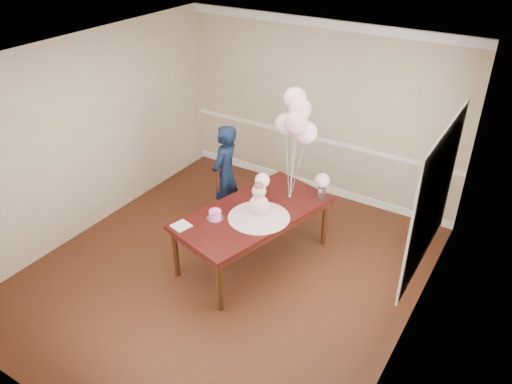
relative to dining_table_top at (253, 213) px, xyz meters
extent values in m
cube|color=black|center=(-0.17, -0.39, -0.73)|extent=(4.50, 5.00, 0.00)
cube|color=white|center=(-0.17, -0.39, 1.97)|extent=(4.50, 5.00, 0.02)
cube|color=tan|center=(-0.17, 2.11, 0.62)|extent=(4.50, 0.02, 2.70)
cube|color=tan|center=(-0.17, -2.89, 0.62)|extent=(4.50, 0.02, 2.70)
cube|color=tan|center=(-2.42, -0.39, 0.62)|extent=(0.02, 5.00, 2.70)
cube|color=tan|center=(2.08, -0.39, 0.62)|extent=(0.02, 5.00, 2.70)
cube|color=white|center=(-0.17, 2.10, 0.17)|extent=(4.50, 0.02, 0.07)
cube|color=silver|center=(-0.17, 2.10, 1.90)|extent=(4.50, 0.02, 0.12)
cube|color=white|center=(-0.17, 2.10, -0.67)|extent=(4.50, 0.02, 0.12)
cube|color=white|center=(2.06, 0.11, 0.82)|extent=(0.02, 1.66, 1.56)
cube|color=silver|center=(2.04, 0.11, 0.82)|extent=(0.01, 1.50, 1.40)
cube|color=black|center=(0.00, 0.00, 0.00)|extent=(1.47, 2.20, 0.05)
cube|color=black|center=(0.00, 0.00, -0.08)|extent=(1.35, 2.07, 0.10)
cylinder|color=black|center=(-0.64, -0.79, -0.38)|extent=(0.09, 0.09, 0.70)
cylinder|color=black|center=(0.18, -1.00, -0.38)|extent=(0.09, 0.09, 0.70)
cylinder|color=black|center=(-0.18, 1.00, -0.38)|extent=(0.09, 0.09, 0.70)
cylinder|color=black|center=(0.64, 0.79, -0.38)|extent=(0.09, 0.09, 0.70)
cone|color=#D79EBA|center=(0.13, -0.09, 0.08)|extent=(0.93, 0.93, 0.10)
sphere|color=#FFA1CB|center=(0.13, -0.09, 0.21)|extent=(0.24, 0.24, 0.24)
sphere|color=beige|center=(0.13, -0.09, 0.40)|extent=(0.17, 0.17, 0.17)
sphere|color=brown|center=(0.13, -0.09, 0.46)|extent=(0.12, 0.12, 0.12)
cylinder|color=silver|center=(-0.31, -0.39, 0.03)|extent=(0.27, 0.27, 0.01)
cylinder|color=#FF50A8|center=(-0.31, -0.39, 0.08)|extent=(0.18, 0.18, 0.10)
sphere|color=white|center=(-0.31, -0.39, 0.15)|extent=(0.03, 0.03, 0.03)
sphere|color=white|center=(-0.27, -0.38, 0.15)|extent=(0.03, 0.03, 0.03)
cylinder|color=white|center=(-0.07, 0.33, 0.11)|extent=(0.12, 0.12, 0.16)
sphere|color=white|center=(-0.07, 0.33, 0.29)|extent=(0.19, 0.19, 0.19)
cylinder|color=white|center=(0.58, 0.73, 0.11)|extent=(0.12, 0.12, 0.16)
sphere|color=beige|center=(0.58, 0.73, 0.29)|extent=(0.19, 0.19, 0.19)
cube|color=silver|center=(-0.55, -0.74, 0.03)|extent=(0.24, 0.24, 0.01)
cylinder|color=#BBBBC0|center=(0.23, 0.51, 0.04)|extent=(0.05, 0.05, 0.02)
sphere|color=#DF9DAA|center=(0.14, 0.54, 1.03)|extent=(0.28, 0.28, 0.28)
sphere|color=#DD9CB4|center=(0.32, 0.44, 1.13)|extent=(0.28, 0.28, 0.28)
sphere|color=#F0AAC1|center=(0.28, 0.60, 1.23)|extent=(0.28, 0.28, 0.28)
sphere|color=#F8B0C0|center=(0.19, 0.65, 1.33)|extent=(0.28, 0.28, 0.28)
sphere|color=#FFB4D7|center=(0.40, 0.55, 0.98)|extent=(0.28, 0.28, 0.28)
cylinder|color=silver|center=(0.19, 0.52, 0.46)|extent=(0.09, 0.03, 0.84)
cylinder|color=silver|center=(0.28, 0.47, 0.51)|extent=(0.09, 0.08, 0.94)
cylinder|color=white|center=(0.26, 0.56, 0.56)|extent=(0.05, 0.09, 1.04)
cylinder|color=silver|center=(0.21, 0.58, 0.61)|extent=(0.06, 0.12, 1.14)
cylinder|color=silver|center=(0.32, 0.53, 0.43)|extent=(0.15, 0.04, 0.78)
cube|color=#39160F|center=(-0.69, 0.61, -0.30)|extent=(0.53, 0.53, 0.05)
cylinder|color=#3D1510|center=(-0.80, 0.40, -0.52)|extent=(0.05, 0.05, 0.41)
cylinder|color=black|center=(-0.47, 0.50, -0.52)|extent=(0.05, 0.05, 0.41)
cylinder|color=#35110E|center=(-0.90, 0.72, -0.52)|extent=(0.05, 0.05, 0.41)
cylinder|color=#3B1B10|center=(-0.58, 0.83, -0.52)|extent=(0.05, 0.05, 0.41)
cylinder|color=#36170E|center=(-0.82, 0.39, -0.02)|extent=(0.05, 0.05, 0.53)
cylinder|color=#3A180F|center=(-0.92, 0.72, -0.02)|extent=(0.05, 0.05, 0.53)
cube|color=#3A170F|center=(-0.87, 0.55, -0.14)|extent=(0.14, 0.37, 0.05)
cube|color=#32170D|center=(-0.87, 0.55, 0.02)|extent=(0.14, 0.37, 0.05)
cube|color=#3E1711|center=(-0.87, 0.55, 0.17)|extent=(0.14, 0.37, 0.05)
imported|color=black|center=(-0.84, 0.59, 0.02)|extent=(0.43, 0.59, 1.50)
camera|label=1|loc=(2.80, -4.44, 3.40)|focal=35.00mm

